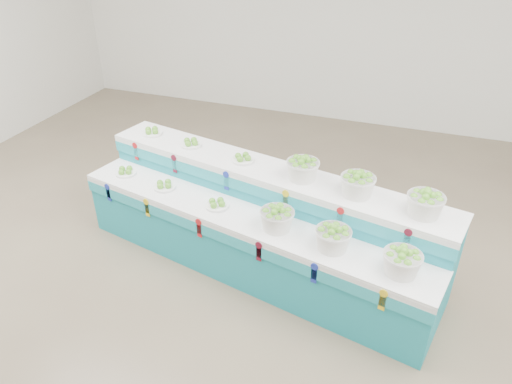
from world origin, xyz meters
TOP-DOWN VIEW (x-y plane):
  - ground at (0.00, 0.00)m, footprint 10.00×10.00m
  - back_wall at (0.00, 5.00)m, footprint 10.00×0.00m
  - display_stand at (-0.15, 0.80)m, footprint 3.96×1.79m
  - plate_lower_left at (-1.73, 0.90)m, footprint 0.28×0.28m
  - plate_lower_mid at (-1.17, 0.78)m, footprint 0.28×0.28m
  - plate_lower_right at (-0.51, 0.63)m, footprint 0.28×0.28m
  - basket_lower_left at (0.16, 0.48)m, footprint 0.38×0.38m
  - basket_lower_mid at (0.71, 0.36)m, footprint 0.38×0.38m
  - basket_lower_right at (1.30, 0.23)m, footprint 0.38×0.38m
  - plate_upper_left at (-1.63, 1.36)m, footprint 0.28×0.28m
  - plate_upper_mid at (-1.07, 1.24)m, footprint 0.28×0.28m
  - plate_upper_right at (-0.40, 1.09)m, footprint 0.28×0.28m
  - basket_upper_left at (0.27, 0.95)m, footprint 0.38×0.38m
  - basket_upper_mid at (0.81, 0.83)m, footprint 0.38×0.38m
  - basket_upper_right at (1.40, 0.70)m, footprint 0.38×0.38m

SIDE VIEW (x-z plane):
  - ground at x=0.00m, z-range 0.00..0.00m
  - display_stand at x=-0.15m, z-range 0.00..1.02m
  - plate_lower_left at x=-1.73m, z-range 0.72..0.81m
  - plate_lower_mid at x=-1.17m, z-range 0.72..0.81m
  - plate_lower_right at x=-0.51m, z-range 0.72..0.81m
  - basket_lower_left at x=0.16m, z-range 0.72..0.95m
  - basket_lower_mid at x=0.71m, z-range 0.72..0.95m
  - basket_lower_right at x=1.30m, z-range 0.72..0.95m
  - plate_upper_left at x=-1.63m, z-range 1.02..1.11m
  - plate_upper_mid at x=-1.07m, z-range 1.02..1.11m
  - plate_upper_right at x=-0.40m, z-range 1.02..1.11m
  - basket_upper_left at x=0.27m, z-range 1.02..1.25m
  - basket_upper_mid at x=0.81m, z-range 1.02..1.25m
  - basket_upper_right at x=1.40m, z-range 1.02..1.25m
  - back_wall at x=0.00m, z-range -3.00..7.00m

